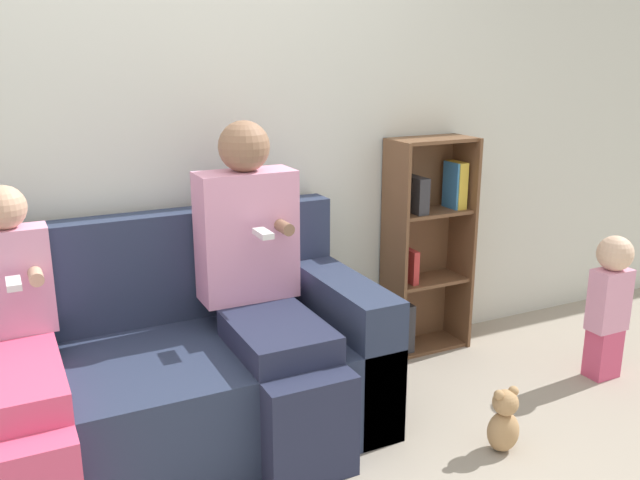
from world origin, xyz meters
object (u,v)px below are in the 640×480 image
couch (158,378)px  bookshelf (425,241)px  adult_seated (264,280)px  toddler_standing (609,300)px  child_seated (24,356)px  teddy_bear (504,422)px

couch → bookshelf: size_ratio=1.58×
adult_seated → toddler_standing: 1.71m
adult_seated → child_seated: bearing=-176.6°
bookshelf → child_seated: bearing=-167.4°
child_seated → teddy_bear: bearing=-18.1°
adult_seated → bookshelf: size_ratio=1.13×
child_seated → bookshelf: 2.05m
child_seated → couch: bearing=14.1°
couch → teddy_bear: (1.22, -0.68, -0.16)m
child_seated → teddy_bear: child_seated is taller
bookshelf → toddler_standing: bearing=-50.1°
bookshelf → couch: bearing=-167.9°
teddy_bear → adult_seated: bearing=141.8°
couch → child_seated: child_seated is taller
toddler_standing → teddy_bear: (-0.88, -0.29, -0.27)m
couch → bookshelf: 1.58m
toddler_standing → teddy_bear: 0.97m
adult_seated → child_seated: adult_seated is taller
adult_seated → bookshelf: (1.07, 0.39, -0.07)m
adult_seated → toddler_standing: bearing=-10.9°
toddler_standing → teddy_bear: size_ratio=2.61×
toddler_standing → bookshelf: (-0.59, 0.71, 0.19)m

